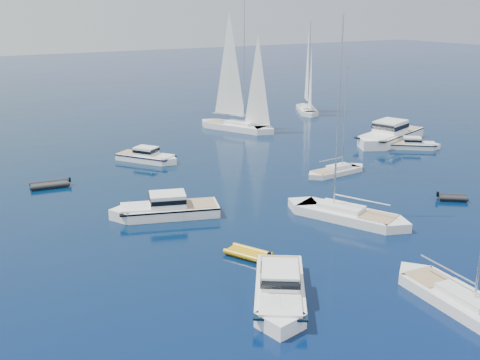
{
  "coord_description": "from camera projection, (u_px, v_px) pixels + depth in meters",
  "views": [
    {
      "loc": [
        -26.85,
        -18.48,
        17.39
      ],
      "look_at": [
        -1.7,
        23.99,
        2.2
      ],
      "focal_mm": 42.83,
      "sensor_mm": 36.0,
      "label": 1
    }
  ],
  "objects": [
    {
      "name": "sailboat_sails_r",
      "position": [
        237.0,
        130.0,
        82.9
      ],
      "size": [
        8.74,
        13.27,
        19.24
      ],
      "primitive_type": null,
      "rotation": [
        0.0,
        0.0,
        3.59
      ],
      "color": "white",
      "rests_on": "ground"
    },
    {
      "name": "motor_cruiser_horizon",
      "position": [
        148.0,
        161.0,
        66.18
      ],
      "size": [
        6.66,
        8.15,
        2.14
      ],
      "primitive_type": null,
      "rotation": [
        0.0,
        0.0,
        3.74
      ],
      "color": "white",
      "rests_on": "ground"
    },
    {
      "name": "motor_cruiser_centre",
      "position": [
        166.0,
        216.0,
        49.06
      ],
      "size": [
        10.41,
        6.08,
        2.61
      ],
      "primitive_type": null,
      "rotation": [
        0.0,
        0.0,
        1.24
      ],
      "color": "white",
      "rests_on": "ground"
    },
    {
      "name": "sailboat_fore",
      "position": [
        459.0,
        306.0,
        34.46
      ],
      "size": [
        3.73,
        11.02,
        15.9
      ],
      "primitive_type": null,
      "rotation": [
        0.0,
        0.0,
        3.06
      ],
      "color": "silver",
      "rests_on": "ground"
    },
    {
      "name": "tender_grey_near",
      "position": [
        452.0,
        200.0,
        53.08
      ],
      "size": [
        3.12,
        2.92,
        0.95
      ],
      "primitive_type": null,
      "rotation": [
        0.0,
        0.0,
        4.05
      ],
      "color": "black",
      "rests_on": "ground"
    },
    {
      "name": "ground",
      "position": [
        474.0,
        315.0,
        33.39
      ],
      "size": [
        400.0,
        400.0,
        0.0
      ],
      "primitive_type": "plane",
      "color": "#071349",
      "rests_on": "ground"
    },
    {
      "name": "sailboat_sails_far",
      "position": [
        307.0,
        112.0,
        96.3
      ],
      "size": [
        7.47,
        10.59,
        15.53
      ],
      "primitive_type": null,
      "rotation": [
        0.0,
        0.0,
        2.64
      ],
      "color": "silver",
      "rests_on": "ground"
    },
    {
      "name": "tender_grey_far",
      "position": [
        50.0,
        187.0,
        56.9
      ],
      "size": [
        4.18,
        2.62,
        0.95
      ],
      "primitive_type": null,
      "rotation": [
        0.0,
        0.0,
        1.44
      ],
      "color": "black",
      "rests_on": "ground"
    },
    {
      "name": "motor_cruiser_left",
      "position": [
        280.0,
        299.0,
        35.22
      ],
      "size": [
        8.06,
        9.92,
        2.6
      ],
      "primitive_type": null,
      "rotation": [
        0.0,
        0.0,
        2.55
      ],
      "color": "white",
      "rests_on": "ground"
    },
    {
      "name": "motor_cruiser_distant",
      "position": [
        388.0,
        142.0,
        75.41
      ],
      "size": [
        14.41,
        8.44,
        3.62
      ],
      "primitive_type": null,
      "rotation": [
        0.0,
        0.0,
        1.9
      ],
      "color": "white",
      "rests_on": "ground"
    },
    {
      "name": "motor_cruiser_far_r",
      "position": [
        413.0,
        148.0,
        72.15
      ],
      "size": [
        6.84,
        6.06,
        1.84
      ],
      "primitive_type": null,
      "rotation": [
        0.0,
        0.0,
        4.04
      ],
      "color": "silver",
      "rests_on": "ground"
    },
    {
      "name": "sailboat_centre",
      "position": [
        336.0,
        174.0,
        61.3
      ],
      "size": [
        8.25,
        2.64,
        11.95
      ],
      "primitive_type": null,
      "rotation": [
        0.0,
        0.0,
        4.78
      ],
      "color": "silver",
      "rests_on": "ground"
    },
    {
      "name": "sailboat_mid_r",
      "position": [
        346.0,
        219.0,
        48.4
      ],
      "size": [
        7.7,
        12.01,
        17.35
      ],
      "primitive_type": null,
      "rotation": [
        0.0,
        0.0,
        0.43
      ],
      "color": "white",
      "rests_on": "ground"
    },
    {
      "name": "tender_yellow",
      "position": [
        248.0,
        256.0,
        41.2
      ],
      "size": [
        3.28,
        3.98,
        0.95
      ],
      "primitive_type": null,
      "rotation": [
        0.0,
        0.0,
        0.46
      ],
      "color": "#CB940B",
      "rests_on": "ground"
    }
  ]
}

